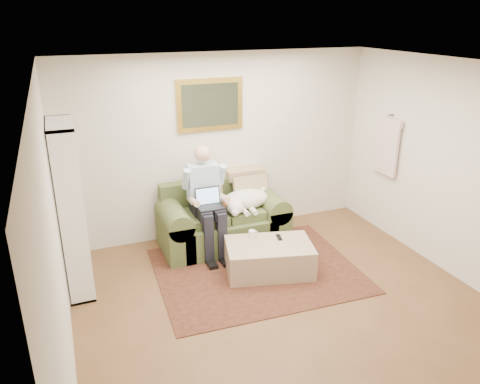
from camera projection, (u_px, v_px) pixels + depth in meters
room_shell at (289, 198)px, 4.80m from camera, size 4.51×5.00×2.61m
rug at (257, 270)px, 5.96m from camera, size 2.57×2.10×0.01m
sofa at (223, 224)px, 6.56m from camera, size 1.74×0.88×1.04m
seated_man at (208, 202)px, 6.18m from camera, size 0.57×0.82×1.46m
laptop at (209, 202)px, 6.11m from camera, size 0.34×0.27×0.24m
sleeping_dog at (246, 199)px, 6.46m from camera, size 0.71×0.45×0.27m
ottoman at (269, 258)px, 5.87m from camera, size 1.20×0.91×0.39m
coffee_mug at (252, 234)px, 5.96m from camera, size 0.08×0.08×0.10m
tv_remote at (279, 237)px, 5.96m from camera, size 0.08×0.16×0.02m
bookshelf at (71, 210)px, 5.26m from camera, size 0.28×0.80×2.00m
wall_mirror at (210, 105)px, 6.37m from camera, size 0.94×0.04×0.72m
hanging_shirt at (387, 143)px, 6.61m from camera, size 0.06×0.52×0.90m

